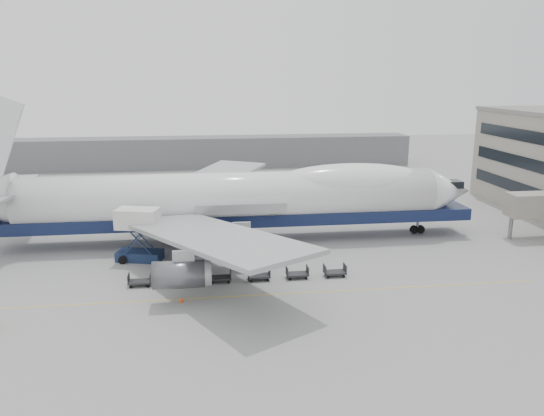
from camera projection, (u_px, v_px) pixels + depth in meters
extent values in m
plane|color=gray|center=(239.00, 274.00, 56.98)|extent=(260.00, 260.00, 0.00)
cube|color=gold|center=(243.00, 296.00, 51.20)|extent=(60.00, 0.15, 0.01)
cube|color=gray|center=(542.00, 204.00, 68.66)|extent=(9.00, 3.00, 3.00)
cylinder|color=slate|center=(511.00, 228.00, 68.88)|extent=(0.50, 0.50, 3.00)
cube|color=slate|center=(174.00, 153.00, 122.20)|extent=(110.00, 8.00, 7.00)
cylinder|color=white|center=(231.00, 198.00, 67.14)|extent=(52.00, 6.40, 6.40)
cube|color=#101A3E|center=(240.00, 217.00, 67.89)|extent=(60.00, 5.76, 1.50)
cone|color=white|center=(448.00, 191.00, 70.82)|extent=(6.00, 6.40, 6.40)
ellipsoid|color=white|center=(351.00, 181.00, 68.70)|extent=(20.67, 5.78, 4.56)
cube|color=#9EA0A3|center=(210.00, 236.00, 53.17)|extent=(20.35, 26.74, 2.26)
cube|color=#9EA0A3|center=(207.00, 181.00, 80.64)|extent=(20.35, 26.74, 2.26)
cylinder|color=#595B60|center=(188.00, 190.00, 85.34)|extent=(4.80, 2.60, 2.60)
cylinder|color=#595B60|center=(228.00, 201.00, 77.44)|extent=(4.80, 2.60, 2.60)
cylinder|color=#595B60|center=(237.00, 242.00, 58.20)|extent=(4.80, 2.60, 2.60)
cylinder|color=#595B60|center=(179.00, 275.00, 48.78)|extent=(4.80, 2.60, 2.60)
cylinder|color=slate|center=(417.00, 224.00, 71.39)|extent=(0.36, 0.36, 2.50)
cylinder|color=black|center=(417.00, 229.00, 71.56)|extent=(1.10, 0.45, 1.10)
cylinder|color=slate|center=(209.00, 239.00, 64.95)|extent=(0.36, 0.36, 2.50)
cylinder|color=black|center=(209.00, 244.00, 65.12)|extent=(1.10, 0.45, 1.10)
cylinder|color=slate|center=(208.00, 226.00, 70.72)|extent=(0.36, 0.36, 2.50)
cylinder|color=black|center=(208.00, 231.00, 70.89)|extent=(1.10, 0.45, 1.10)
cube|color=#182648|center=(140.00, 256.00, 61.07)|extent=(5.54, 3.63, 1.12)
cube|color=silver|center=(138.00, 218.00, 59.99)|extent=(5.19, 3.73, 2.24)
cube|color=#182648|center=(138.00, 240.00, 59.45)|extent=(3.55, 1.02, 4.01)
cube|color=#182648|center=(140.00, 234.00, 61.60)|extent=(3.55, 1.02, 4.01)
cube|color=slate|center=(139.00, 215.00, 61.56)|extent=(2.67, 1.79, 0.15)
cylinder|color=black|center=(122.00, 260.00, 59.88)|extent=(0.92, 0.36, 0.92)
cylinder|color=black|center=(125.00, 254.00, 61.84)|extent=(0.92, 0.36, 0.92)
cylinder|color=black|center=(155.00, 259.00, 60.35)|extent=(0.92, 0.36, 0.92)
cylinder|color=black|center=(157.00, 253.00, 62.30)|extent=(0.92, 0.36, 0.92)
cone|color=#ED420C|center=(181.00, 299.00, 49.80)|extent=(0.36, 0.36, 0.56)
cube|color=#ED420C|center=(181.00, 302.00, 49.87)|extent=(0.38, 0.38, 0.03)
cube|color=#2D2D30|center=(140.00, 282.00, 53.60)|extent=(2.30, 1.35, 0.18)
cube|color=#2D2D30|center=(128.00, 278.00, 53.36)|extent=(0.08, 1.35, 0.90)
cube|color=#2D2D30|center=(151.00, 277.00, 53.64)|extent=(0.08, 1.35, 0.90)
cylinder|color=black|center=(131.00, 287.00, 53.03)|extent=(0.30, 0.12, 0.30)
cylinder|color=black|center=(132.00, 283.00, 54.09)|extent=(0.30, 0.12, 0.30)
cylinder|color=black|center=(148.00, 286.00, 53.25)|extent=(0.30, 0.12, 0.30)
cylinder|color=black|center=(149.00, 282.00, 54.31)|extent=(0.30, 0.12, 0.30)
cube|color=#2D2D30|center=(180.00, 280.00, 54.11)|extent=(2.30, 1.35, 0.18)
cube|color=#2D2D30|center=(169.00, 277.00, 53.87)|extent=(0.08, 1.35, 0.90)
cube|color=#2D2D30|center=(191.00, 275.00, 54.15)|extent=(0.08, 1.35, 0.90)
cylinder|color=black|center=(172.00, 285.00, 53.55)|extent=(0.30, 0.12, 0.30)
cylinder|color=black|center=(172.00, 281.00, 54.60)|extent=(0.30, 0.12, 0.30)
cylinder|color=black|center=(189.00, 284.00, 53.76)|extent=(0.30, 0.12, 0.30)
cylinder|color=black|center=(189.00, 280.00, 54.82)|extent=(0.30, 0.12, 0.30)
cube|color=#2D2D30|center=(220.00, 278.00, 54.62)|extent=(2.30, 1.35, 0.18)
cube|color=#2D2D30|center=(209.00, 275.00, 54.39)|extent=(0.08, 1.35, 0.90)
cube|color=#2D2D30|center=(231.00, 274.00, 54.67)|extent=(0.08, 1.35, 0.90)
cylinder|color=black|center=(212.00, 283.00, 54.06)|extent=(0.30, 0.12, 0.30)
cylinder|color=black|center=(212.00, 279.00, 55.12)|extent=(0.30, 0.12, 0.30)
cylinder|color=black|center=(229.00, 282.00, 54.28)|extent=(0.30, 0.12, 0.30)
cylinder|color=black|center=(228.00, 278.00, 55.33)|extent=(0.30, 0.12, 0.30)
cube|color=#2D2D30|center=(259.00, 276.00, 55.14)|extent=(2.30, 1.35, 0.18)
cube|color=#2D2D30|center=(248.00, 273.00, 54.90)|extent=(0.08, 1.35, 0.90)
cube|color=#2D2D30|center=(269.00, 272.00, 55.18)|extent=(0.08, 1.35, 0.90)
cylinder|color=black|center=(251.00, 281.00, 54.57)|extent=(0.30, 0.12, 0.30)
cylinder|color=black|center=(250.00, 277.00, 55.63)|extent=(0.30, 0.12, 0.30)
cylinder|color=black|center=(268.00, 280.00, 54.79)|extent=(0.30, 0.12, 0.30)
cylinder|color=black|center=(266.00, 276.00, 55.85)|extent=(0.30, 0.12, 0.30)
cube|color=#2D2D30|center=(297.00, 274.00, 55.65)|extent=(2.30, 1.35, 0.18)
cube|color=#2D2D30|center=(287.00, 271.00, 55.41)|extent=(0.08, 1.35, 0.90)
cube|color=#2D2D30|center=(307.00, 270.00, 55.69)|extent=(0.08, 1.35, 0.90)
cylinder|color=black|center=(290.00, 279.00, 55.09)|extent=(0.30, 0.12, 0.30)
cylinder|color=black|center=(288.00, 275.00, 56.14)|extent=(0.30, 0.12, 0.30)
cylinder|color=black|center=(306.00, 278.00, 55.30)|extent=(0.30, 0.12, 0.30)
cylinder|color=black|center=(304.00, 274.00, 56.36)|extent=(0.30, 0.12, 0.30)
cube|color=#2D2D30|center=(335.00, 272.00, 56.16)|extent=(2.30, 1.35, 0.18)
cube|color=#2D2D30|center=(325.00, 269.00, 55.93)|extent=(0.08, 1.35, 0.90)
cube|color=#2D2D30|center=(345.00, 268.00, 56.21)|extent=(0.08, 1.35, 0.90)
cylinder|color=black|center=(328.00, 277.00, 55.60)|extent=(0.30, 0.12, 0.30)
cylinder|color=black|center=(326.00, 273.00, 56.66)|extent=(0.30, 0.12, 0.30)
cylinder|color=black|center=(344.00, 276.00, 55.81)|extent=(0.30, 0.12, 0.30)
cylinder|color=black|center=(341.00, 273.00, 56.87)|extent=(0.30, 0.12, 0.30)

